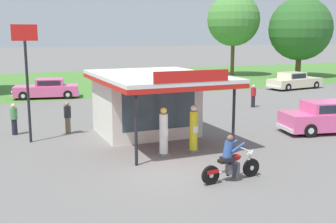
{
  "coord_description": "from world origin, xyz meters",
  "views": [
    {
      "loc": [
        -5.56,
        -13.1,
        4.82
      ],
      "look_at": [
        1.71,
        3.81,
        1.4
      ],
      "focal_mm": 44.63,
      "sensor_mm": 36.0,
      "label": 1
    }
  ],
  "objects": [
    {
      "name": "ground_plane",
      "position": [
        0.0,
        0.0,
        0.0
      ],
      "size": [
        300.0,
        300.0,
        0.0
      ],
      "primitive_type": "plane",
      "color": "slate"
    },
    {
      "name": "grass_verge_strip",
      "position": [
        0.0,
        30.0,
        0.0
      ],
      "size": [
        120.0,
        24.0,
        0.01
      ],
      "primitive_type": "cube",
      "color": "#477A33",
      "rests_on": "ground"
    },
    {
      "name": "service_station_kiosk",
      "position": [
        1.35,
        5.43,
        1.75
      ],
      "size": [
        5.08,
        7.16,
        3.5
      ],
      "color": "silver",
      "rests_on": "ground"
    },
    {
      "name": "gas_pump_nearside",
      "position": [
        0.68,
        1.86,
        0.9
      ],
      "size": [
        0.44,
        0.44,
        1.98
      ],
      "color": "slate",
      "rests_on": "ground"
    },
    {
      "name": "gas_pump_offside",
      "position": [
        2.01,
        1.86,
        0.91
      ],
      "size": [
        0.44,
        0.44,
        1.98
      ],
      "color": "slate",
      "rests_on": "ground"
    },
    {
      "name": "motorcycle_with_rider",
      "position": [
        1.59,
        -1.71,
        0.65
      ],
      "size": [
        2.3,
        0.7,
        1.58
      ],
      "color": "black",
      "rests_on": "ground"
    },
    {
      "name": "featured_classic_sedan",
      "position": [
        10.07,
        2.38,
        0.72
      ],
      "size": [
        5.69,
        2.88,
        1.56
      ],
      "color": "#E55993",
      "rests_on": "ground"
    },
    {
      "name": "parked_car_back_row_right",
      "position": [
        19.46,
        16.53,
        0.67
      ],
      "size": [
        5.48,
        2.45,
        1.49
      ],
      "color": "beige",
      "rests_on": "ground"
    },
    {
      "name": "parked_car_back_row_far_left",
      "position": [
        5.63,
        19.49,
        0.69
      ],
      "size": [
        5.83,
        3.07,
        1.54
      ],
      "color": "#7AC6D1",
      "rests_on": "ground"
    },
    {
      "name": "parked_car_second_row_spare",
      "position": [
        -1.56,
        19.67,
        0.68
      ],
      "size": [
        5.16,
        2.82,
        1.47
      ],
      "color": "#E55993",
      "rests_on": "ground"
    },
    {
      "name": "bystander_leaning_by_kiosk",
      "position": [
        -2.18,
        7.22,
        0.83
      ],
      "size": [
        0.34,
        0.34,
        1.59
      ],
      "color": "brown",
      "rests_on": "ground"
    },
    {
      "name": "bystander_standing_back_lot",
      "position": [
        -4.61,
        8.0,
        0.8
      ],
      "size": [
        0.34,
        0.34,
        1.54
      ],
      "color": "black",
      "rests_on": "ground"
    },
    {
      "name": "bystander_chatting_near_pumps",
      "position": [
        10.55,
        9.96,
        0.78
      ],
      "size": [
        0.34,
        0.34,
        1.51
      ],
      "color": "black",
      "rests_on": "ground"
    },
    {
      "name": "tree_oak_right",
      "position": [
        20.83,
        29.13,
        6.46
      ],
      "size": [
        6.07,
        6.07,
        9.51
      ],
      "color": "brown",
      "rests_on": "ground"
    },
    {
      "name": "tree_oak_centre",
      "position": [
        26.94,
        24.97,
        5.2
      ],
      "size": [
        7.06,
        7.06,
        8.94
      ],
      "color": "brown",
      "rests_on": "ground"
    },
    {
      "name": "roadside_pole_sign",
      "position": [
        -4.03,
        6.21,
        3.54
      ],
      "size": [
        1.1,
        0.12,
        5.23
      ],
      "color": "black",
      "rests_on": "ground"
    }
  ]
}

